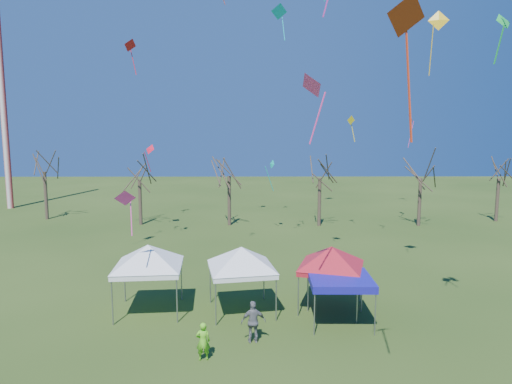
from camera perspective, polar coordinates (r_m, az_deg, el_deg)
ground at (r=19.84m, az=0.02°, el=-18.76°), size 140.00×140.00×0.00m
radio_mast at (r=58.91m, az=-29.10°, el=10.31°), size 0.70×0.70×25.00m
tree_0 at (r=49.74m, az=-25.05°, el=4.27°), size 3.83×3.83×8.44m
tree_1 at (r=43.84m, az=-14.43°, el=3.47°), size 3.42×3.42×7.54m
tree_2 at (r=42.28m, az=-3.40°, el=4.23°), size 3.71×3.71×8.18m
tree_3 at (r=42.35m, az=8.02°, el=3.89°), size 3.59×3.59×7.91m
tree_4 at (r=44.63m, az=19.99°, el=3.66°), size 3.58×3.58×7.89m
tree_5 at (r=49.99m, az=28.19°, el=3.22°), size 3.39×3.39×7.46m
tent_white_west at (r=22.81m, az=-13.36°, el=-6.99°), size 4.40×4.40×3.89m
tent_white_mid at (r=22.25m, az=-1.84°, el=-7.42°), size 4.20×4.20×3.77m
tent_red at (r=22.91m, az=9.42°, el=-7.26°), size 4.01×4.01×3.68m
tent_blue at (r=21.59m, az=10.48°, el=-10.80°), size 2.86×2.86×2.21m
person_green at (r=18.65m, az=-6.64°, el=-18.04°), size 0.59×0.43×1.51m
person_grey at (r=19.83m, az=-0.33°, el=-15.92°), size 1.10×0.57×1.79m
kite_9 at (r=20.31m, az=28.53°, el=18.14°), size 0.87×0.72×1.90m
kite_12 at (r=44.28m, az=18.82°, el=8.61°), size 0.75×1.08×3.09m
kite_27 at (r=17.40m, az=7.07°, el=13.06°), size 1.18×1.31×2.65m
kite_5 at (r=12.49m, az=18.16°, el=20.02°), size 1.26×0.96×3.62m
kite_22 at (r=38.95m, az=1.95°, el=3.35°), size 0.87×1.00×2.81m
kite_17 at (r=26.71m, az=21.84°, el=19.19°), size 1.09×0.62×3.28m
kite_13 at (r=40.71m, az=-13.13°, el=5.20°), size 1.13×1.02×2.48m
kite_19 at (r=38.77m, az=11.78°, el=8.70°), size 0.79×0.67×2.19m
kite_11 at (r=33.72m, az=2.90°, el=21.59°), size 1.28×0.92×2.51m
kite_1 at (r=20.27m, az=-16.02°, el=-0.76°), size 1.05×0.84×2.04m
kite_2 at (r=41.69m, az=-15.48°, el=17.25°), size 1.34×1.43×3.00m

